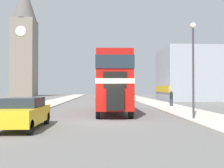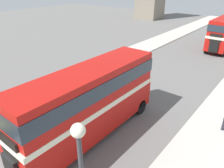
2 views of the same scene
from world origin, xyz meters
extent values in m
plane|color=slate|center=(0.00, 0.00, 0.00)|extent=(120.00, 120.00, 0.00)
cube|color=#B7B2A8|center=(6.75, 0.00, 0.06)|extent=(3.50, 120.00, 0.12)
cube|color=#B2140F|center=(0.79, 5.55, 1.38)|extent=(2.40, 9.96, 1.73)
cube|color=beige|center=(0.79, 5.55, 2.40)|extent=(2.42, 10.01, 0.31)
cube|color=#B2140F|center=(0.79, 5.55, 3.50)|extent=(2.35, 9.76, 1.89)
cube|color=#232D38|center=(0.79, 5.55, 3.60)|extent=(2.42, 9.86, 0.85)
cube|color=black|center=(0.79, 0.47, 1.29)|extent=(1.08, 0.20, 1.39)
cube|color=black|center=(0.79, 0.61, 2.46)|extent=(1.44, 0.12, 1.01)
cylinder|color=black|center=(-0.27, 1.43, 0.54)|extent=(0.28, 1.08, 1.08)
cylinder|color=black|center=(1.85, 1.43, 0.54)|extent=(0.28, 1.08, 1.08)
cylinder|color=black|center=(-0.27, 9.56, 0.54)|extent=(0.28, 1.08, 1.08)
cylinder|color=black|center=(1.85, 9.56, 0.54)|extent=(0.28, 1.08, 1.08)
cube|color=#B2140F|center=(2.01, 31.31, 1.34)|extent=(2.43, 10.07, 1.65)
cube|color=beige|center=(2.01, 31.31, 2.31)|extent=(2.46, 10.12, 0.30)
cube|color=#B2140F|center=(2.01, 31.31, 3.36)|extent=(2.38, 9.87, 1.80)
cube|color=#232D38|center=(2.01, 31.31, 3.45)|extent=(2.46, 9.97, 0.81)
cube|color=black|center=(2.01, 26.17, 1.25)|extent=(1.09, 0.20, 1.32)
cube|color=black|center=(2.01, 26.31, 2.37)|extent=(1.46, 0.12, 0.96)
cylinder|color=black|center=(0.93, 27.13, 0.54)|extent=(0.28, 1.08, 1.08)
cylinder|color=black|center=(3.09, 27.13, 0.54)|extent=(0.28, 1.08, 1.08)
cylinder|color=black|center=(0.93, 35.38, 0.54)|extent=(0.28, 1.08, 1.08)
cylinder|color=black|center=(3.09, 35.38, 0.54)|extent=(0.28, 1.08, 1.08)
cube|color=gold|center=(-3.81, -2.48, 0.66)|extent=(1.77, 4.06, 0.75)
cube|color=#232D38|center=(-3.81, -2.31, 1.26)|extent=(1.56, 2.11, 0.46)
cylinder|color=black|center=(-3.02, -4.06, 0.32)|extent=(0.20, 0.64, 0.64)
cylinder|color=black|center=(-4.59, -0.89, 0.32)|extent=(0.20, 0.64, 0.64)
cylinder|color=black|center=(-3.02, -0.89, 0.32)|extent=(0.20, 0.64, 0.64)
cylinder|color=#282833|center=(7.09, 11.08, 0.51)|extent=(0.15, 0.15, 0.79)
cylinder|color=#282833|center=(7.27, 11.08, 0.51)|extent=(0.15, 0.15, 0.79)
cylinder|color=black|center=(7.18, 11.08, 1.22)|extent=(0.33, 0.33, 0.62)
sphere|color=#9E7051|center=(7.18, 11.08, 1.64)|extent=(0.21, 0.21, 0.21)
cylinder|color=#38383D|center=(5.58, 0.41, 2.87)|extent=(0.12, 0.12, 5.50)
sphere|color=#EFEACC|center=(5.58, 0.41, 5.80)|extent=(0.36, 0.36, 0.36)
cube|color=gray|center=(-19.09, 46.85, 9.36)|extent=(5.37, 5.37, 18.72)
cone|color=#5B5651|center=(-19.09, 46.85, 23.08)|extent=(5.64, 5.64, 8.73)
cylinder|color=silver|center=(-19.09, 44.12, 15.35)|extent=(2.42, 0.10, 2.42)
cube|color=#999EA8|center=(17.90, 25.41, 4.18)|extent=(16.43, 9.51, 8.35)
cube|color=gold|center=(9.62, 25.41, 1.84)|extent=(0.12, 9.04, 1.00)
camera|label=1|loc=(0.02, -14.63, 1.95)|focal=40.00mm
camera|label=2|loc=(8.69, -2.23, 8.93)|focal=35.00mm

